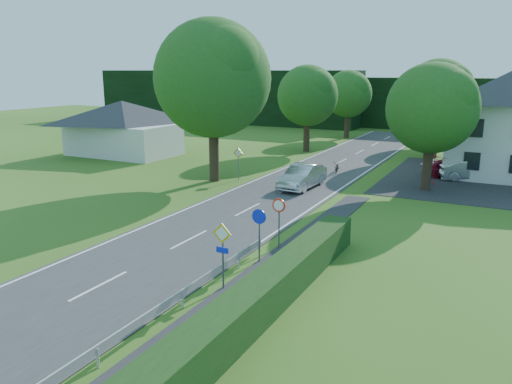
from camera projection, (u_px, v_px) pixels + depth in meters
The scene contains 25 objects.
road at pixel (263, 202), 31.05m from camera, with size 7.00×80.00×0.04m, color #333335.
footpath at pixel (129, 378), 13.30m from camera, with size 1.50×44.00×0.04m, color #242426.
parking_pad at pixel (485, 181), 36.97m from camera, with size 14.00×16.00×0.04m, color #242426.
line_edge_left at pixel (218, 196), 32.49m from camera, with size 0.12×80.00×0.01m, color white.
line_edge_right at pixel (312, 208), 29.61m from camera, with size 0.12×80.00×0.01m, color white.
line_centre at pixel (263, 202), 31.05m from camera, with size 0.12×80.00×0.01m, color white, non-canonical shape.
tree_main at pixel (213, 102), 35.79m from camera, with size 9.40×9.40×11.64m, color #225419, non-canonical shape.
tree_left_far at pixel (307, 109), 49.54m from camera, with size 7.00×7.00×8.58m, color #225419, non-canonical shape.
tree_right_far at pixel (437, 109), 45.89m from camera, with size 7.40×7.40×9.09m, color #225419, non-canonical shape.
tree_left_back at pixel (348, 104), 59.75m from camera, with size 6.60×6.60×8.07m, color #225419, non-canonical shape.
tree_right_back at pixel (437, 111), 53.43m from camera, with size 6.20×6.20×7.56m, color #225419, non-canonical shape.
tree_right_mid at pixel (430, 128), 33.19m from camera, with size 7.00×7.00×8.58m, color #225419, non-canonical shape.
treeline_left at pixel (222, 96), 78.82m from camera, with size 44.00×6.00×8.00m, color black.
treeline_right at pixel (470, 105), 66.44m from camera, with size 30.00×5.00×7.00m, color black.
bungalow_left at pixel (123, 127), 47.92m from camera, with size 11.00×6.50×5.20m.
streetlight at pixel (429, 122), 35.07m from camera, with size 2.03×0.18×8.00m.
sign_priority_right at pixel (222, 244), 18.34m from camera, with size 0.78×0.09×2.59m.
sign_roundabout at pixel (259, 225), 20.96m from camera, with size 0.64×0.08×2.37m.
sign_speed_limit at pixel (279, 211), 22.66m from camera, with size 0.64×0.11×2.37m.
sign_priority_left at pixel (238, 157), 36.95m from camera, with size 0.78×0.09×2.44m.
moving_car at pixel (302, 176), 34.55m from camera, with size 1.73×4.95×1.63m, color silver.
motorcycle at pixel (337, 167), 39.77m from camera, with size 0.61×1.75×0.92m, color black.
parked_car_red at pixel (452, 169), 37.85m from camera, with size 1.64×4.08×1.39m, color maroon.
parked_car_silver_a at pixel (472, 170), 37.11m from camera, with size 1.62×4.63×1.53m, color #ACADB1.
parasol at pixel (434, 170), 35.25m from camera, with size 2.37×2.42×2.18m, color red.
Camera 1 is at (13.32, -6.90, 8.00)m, focal length 35.00 mm.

